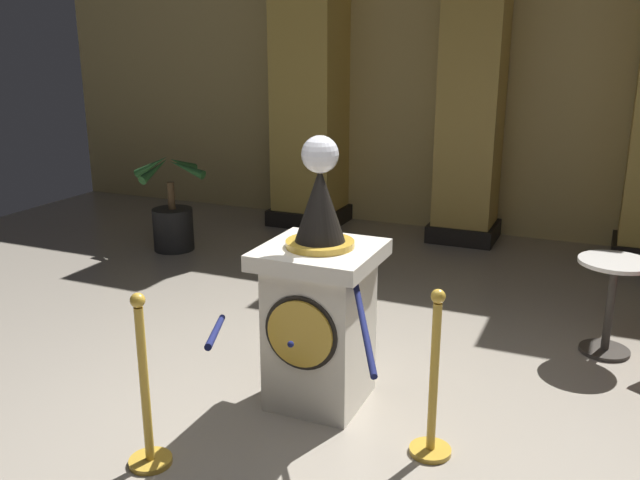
{
  "coord_description": "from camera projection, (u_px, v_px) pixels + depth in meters",
  "views": [
    {
      "loc": [
        1.52,
        -3.17,
        2.24
      ],
      "look_at": [
        -0.06,
        0.46,
        1.09
      ],
      "focal_mm": 37.83,
      "sensor_mm": 36.0,
      "label": 1
    }
  ],
  "objects": [
    {
      "name": "column_centre_rear",
      "position": [
        474.0,
        74.0,
        7.54
      ],
      "size": [
        0.8,
        0.8,
        3.86
      ],
      "color": "black",
      "rests_on": "ground_plane"
    },
    {
      "name": "pedestal_clock",
      "position": [
        320.0,
        305.0,
        4.24
      ],
      "size": [
        0.71,
        0.71,
        1.73
      ],
      "color": "silver",
      "rests_on": "ground_plane"
    },
    {
      "name": "potted_palm_left",
      "position": [
        173.0,
        219.0,
        7.55
      ],
      "size": [
        0.9,
        0.9,
        1.1
      ],
      "color": "black",
      "rests_on": "ground_plane"
    },
    {
      "name": "velvet_rope",
      "position": [
        290.0,
        329.0,
        3.58
      ],
      "size": [
        1.1,
        1.08,
        0.22
      ],
      "color": "#141947"
    },
    {
      "name": "column_left",
      "position": [
        310.0,
        71.0,
        8.31
      ],
      "size": [
        0.93,
        0.93,
        3.86
      ],
      "color": "black",
      "rests_on": "ground_plane"
    },
    {
      "name": "ground_plane",
      "position": [
        299.0,
        437.0,
        4.0
      ],
      "size": [
        11.91,
        11.91,
        0.0
      ],
      "primitive_type": "plane",
      "color": "#9E9384"
    },
    {
      "name": "stanchion_far",
      "position": [
        433.0,
        399.0,
        3.75
      ],
      "size": [
        0.24,
        0.24,
        0.99
      ],
      "color": "gold",
      "rests_on": "ground_plane"
    },
    {
      "name": "cafe_table",
      "position": [
        611.0,
        295.0,
        4.97
      ],
      "size": [
        0.52,
        0.52,
        0.73
      ],
      "color": "#332D28",
      "rests_on": "ground_plane"
    },
    {
      "name": "stanchion_near",
      "position": [
        146.0,
        407.0,
        3.65
      ],
      "size": [
        0.24,
        0.24,
        1.01
      ],
      "color": "gold",
      "rests_on": "ground_plane"
    },
    {
      "name": "back_wall",
      "position": [
        481.0,
        65.0,
        7.89
      ],
      "size": [
        11.91,
        0.16,
        4.02
      ],
      "primitive_type": "cube",
      "color": "tan",
      "rests_on": "ground_plane"
    }
  ]
}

